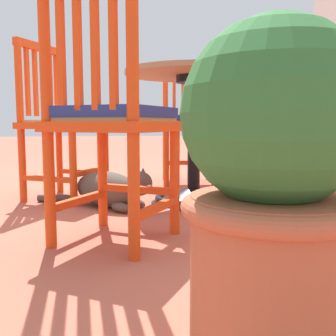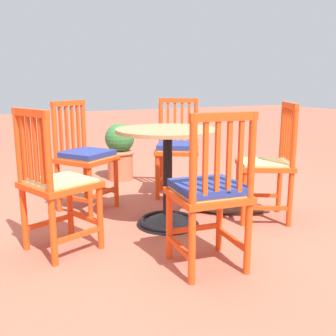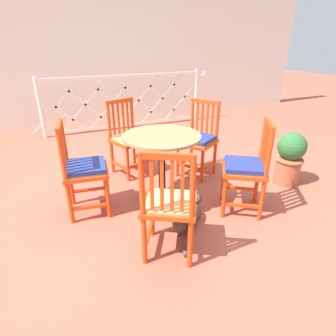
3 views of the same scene
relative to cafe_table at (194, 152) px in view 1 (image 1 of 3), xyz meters
name	(u,v)px [view 1 (image 1 of 3)]	position (x,y,z in m)	size (l,w,h in m)	color
ground_plane	(194,199)	(-0.11, 0.03, -0.28)	(24.00, 24.00, 0.00)	#AD5642
cafe_table	(194,152)	(0.00, 0.00, 0.00)	(0.76, 0.76, 0.73)	black
orange_chair_facing_out	(335,123)	(0.65, 0.44, 0.16)	(0.55, 0.55, 0.91)	#D64214
orange_chair_at_corner	(324,125)	(-0.10, 0.84, 0.15)	(0.51, 0.51, 0.91)	#D64214
orange_chair_near_fence	(189,123)	(-0.75, 0.12, 0.16)	(0.45, 0.45, 0.91)	#D64214
orange_chair_tucked_in	(60,125)	(-0.25, -0.75, 0.15)	(0.55, 0.55, 0.91)	#D64214
orange_chair_by_planter	(112,123)	(0.68, -0.46, 0.16)	(0.55, 0.55, 0.91)	#D64214
tabby_cat	(111,190)	(0.07, -0.46, -0.19)	(0.48, 0.62, 0.23)	#4C4238
terracotta_planter	(273,191)	(1.51, -0.20, 0.04)	(0.32, 0.32, 0.62)	#B25B3D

